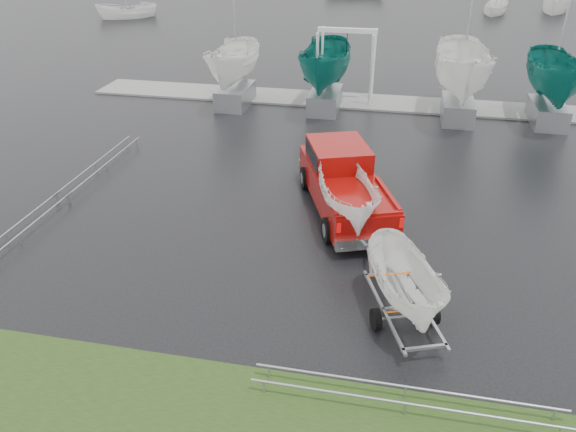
% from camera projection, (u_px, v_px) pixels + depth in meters
% --- Properties ---
extents(ground_plane, '(120.00, 120.00, 0.00)m').
position_uv_depth(ground_plane, '(305.00, 201.00, 21.52)').
color(ground_plane, black).
rests_on(ground_plane, ground).
extents(grass_verge, '(40.00, 40.00, 0.00)m').
position_uv_depth(grass_verge, '(214.00, 430.00, 12.08)').
color(grass_verge, '#1D3113').
rests_on(grass_verge, ground).
extents(dock, '(30.00, 3.00, 0.12)m').
position_uv_depth(dock, '(344.00, 101.00, 32.66)').
color(dock, gray).
rests_on(dock, ground).
extents(pickup_truck, '(4.40, 6.92, 2.18)m').
position_uv_depth(pickup_truck, '(343.00, 179.00, 20.64)').
color(pickup_truck, maroon).
rests_on(pickup_truck, ground).
extents(trailer_hitched, '(2.38, 3.78, 4.43)m').
position_uv_depth(trailer_hitched, '(411.00, 245.00, 14.12)').
color(trailer_hitched, gray).
rests_on(trailer_hitched, ground).
extents(trailer_parked, '(2.28, 3.79, 5.06)m').
position_uv_depth(trailer_parked, '(350.00, 159.00, 18.14)').
color(trailer_parked, gray).
rests_on(trailer_parked, ground).
extents(boat_hoist, '(3.30, 2.18, 4.12)m').
position_uv_depth(boat_hoist, '(346.00, 55.00, 31.40)').
color(boat_hoist, silver).
rests_on(boat_hoist, ground).
extents(keelboat_0, '(2.35, 3.20, 10.52)m').
position_uv_depth(keelboat_0, '(233.00, 38.00, 30.23)').
color(keelboat_0, gray).
rests_on(keelboat_0, ground).
extents(keelboat_1, '(2.57, 3.20, 7.94)m').
position_uv_depth(keelboat_1, '(327.00, 34.00, 29.33)').
color(keelboat_1, gray).
rests_on(keelboat_1, ground).
extents(keelboat_2, '(2.85, 3.20, 11.03)m').
position_uv_depth(keelboat_2, '(469.00, 32.00, 27.68)').
color(keelboat_2, gray).
rests_on(keelboat_2, ground).
extents(keelboat_3, '(2.51, 3.20, 10.68)m').
position_uv_depth(keelboat_3, '(563.00, 45.00, 27.40)').
color(keelboat_3, gray).
rests_on(keelboat_3, ground).
extents(mast_rack_0, '(0.56, 6.50, 0.06)m').
position_uv_depth(mast_rack_0, '(100.00, 164.00, 23.81)').
color(mast_rack_0, gray).
rests_on(mast_rack_0, ground).
extents(mast_rack_1, '(0.56, 6.50, 0.06)m').
position_uv_depth(mast_rack_1, '(12.00, 234.00, 18.66)').
color(mast_rack_1, gray).
rests_on(mast_rack_1, ground).
extents(mast_rack_2, '(7.00, 0.56, 0.06)m').
position_uv_depth(mast_rack_2, '(406.00, 395.00, 12.49)').
color(mast_rack_2, gray).
rests_on(mast_rack_2, ground).
extents(moored_boat_0, '(3.31, 3.29, 11.11)m').
position_uv_depth(moored_boat_0, '(128.00, 18.00, 57.59)').
color(moored_boat_0, white).
rests_on(moored_boat_0, ground).
extents(moored_boat_2, '(2.71, 2.75, 10.90)m').
position_uv_depth(moored_boat_2, '(494.00, 14.00, 59.94)').
color(moored_boat_2, white).
rests_on(moored_boat_2, ground).
extents(moored_boat_3, '(3.19, 3.24, 11.40)m').
position_uv_depth(moored_boat_3, '(555.00, 12.00, 60.85)').
color(moored_boat_3, white).
rests_on(moored_boat_3, ground).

